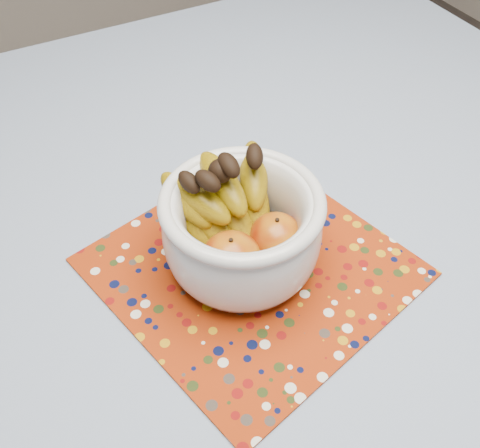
% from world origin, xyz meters
% --- Properties ---
extents(table, '(1.20, 1.20, 0.75)m').
position_xyz_m(table, '(0.00, 0.00, 0.67)').
color(table, brown).
rests_on(table, ground).
extents(tablecloth, '(1.32, 1.32, 0.01)m').
position_xyz_m(tablecloth, '(0.00, 0.00, 0.76)').
color(tablecloth, slate).
rests_on(tablecloth, table).
extents(placemat, '(0.42, 0.42, 0.00)m').
position_xyz_m(placemat, '(-0.06, -0.04, 0.76)').
color(placemat, maroon).
rests_on(placemat, tablecloth).
extents(fruit_bowl, '(0.20, 0.21, 0.16)m').
position_xyz_m(fruit_bowl, '(-0.08, -0.02, 0.84)').
color(fruit_bowl, silver).
rests_on(fruit_bowl, placemat).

